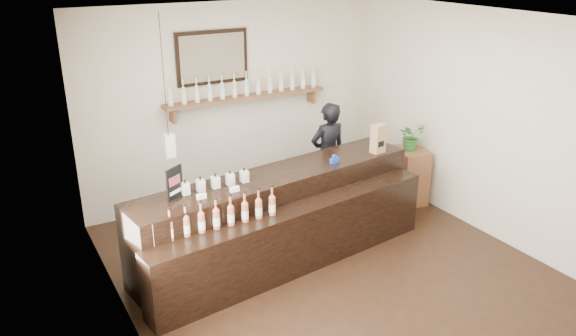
% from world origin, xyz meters
% --- Properties ---
extents(ground, '(5.00, 5.00, 0.00)m').
position_xyz_m(ground, '(0.00, 0.00, 0.00)').
color(ground, black).
rests_on(ground, ground).
extents(room_shell, '(5.00, 5.00, 5.00)m').
position_xyz_m(room_shell, '(0.00, 0.00, 1.70)').
color(room_shell, beige).
rests_on(room_shell, ground).
extents(back_wall_decor, '(2.66, 0.96, 1.69)m').
position_xyz_m(back_wall_decor, '(-0.14, 2.37, 1.75)').
color(back_wall_decor, brown).
rests_on(back_wall_decor, ground).
extents(counter, '(3.69, 1.44, 1.19)m').
position_xyz_m(counter, '(-0.34, 0.57, 0.48)').
color(counter, black).
rests_on(counter, ground).
extents(promo_sign, '(0.22, 0.15, 0.34)m').
position_xyz_m(promo_sign, '(-1.58, 0.62, 1.19)').
color(promo_sign, black).
rests_on(promo_sign, counter).
extents(paper_bag, '(0.19, 0.15, 0.37)m').
position_xyz_m(paper_bag, '(1.12, 0.70, 1.20)').
color(paper_bag, '#9F7D4D').
rests_on(paper_bag, counter).
extents(tape_dispenser, '(0.13, 0.07, 0.11)m').
position_xyz_m(tape_dispenser, '(0.44, 0.66, 1.06)').
color(tape_dispenser, '#1738A2').
rests_on(tape_dispenser, counter).
extents(side_cabinet, '(0.48, 0.61, 0.80)m').
position_xyz_m(side_cabinet, '(2.00, 1.05, 0.40)').
color(side_cabinet, brown).
rests_on(side_cabinet, ground).
extents(potted_plant, '(0.36, 0.31, 0.39)m').
position_xyz_m(potted_plant, '(2.00, 1.05, 1.00)').
color(potted_plant, '#2F712D').
rests_on(potted_plant, side_cabinet).
extents(shopkeeper, '(0.62, 0.41, 1.69)m').
position_xyz_m(shopkeeper, '(0.94, 1.55, 0.85)').
color(shopkeeper, black).
rests_on(shopkeeper, ground).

